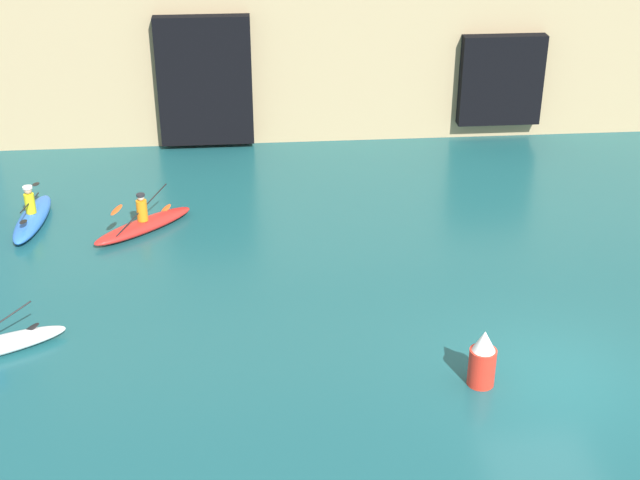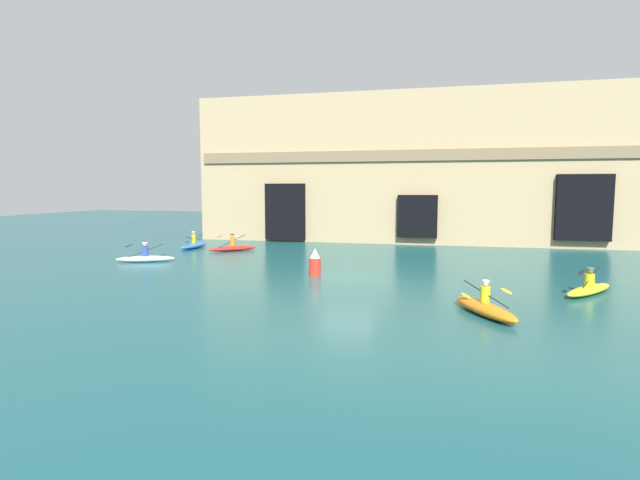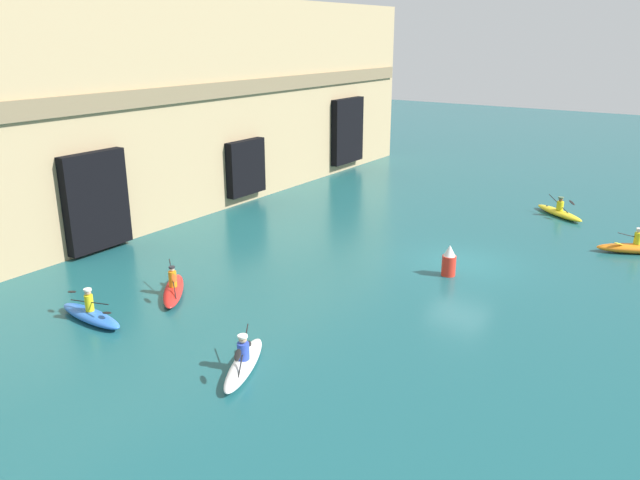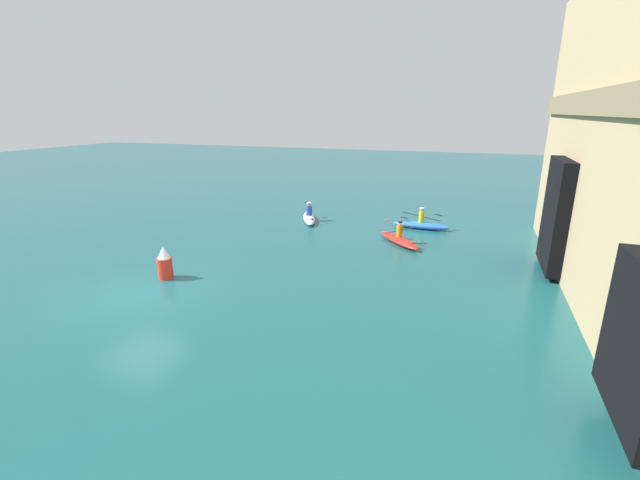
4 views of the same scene
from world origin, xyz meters
name	(u,v)px [view 4 (image 4 of 4)]	position (x,y,z in m)	size (l,w,h in m)	color
ground_plane	(137,294)	(0.00, 0.00, 0.00)	(120.00, 120.00, 0.00)	#195156
kayak_white	(309,217)	(-11.89, 1.93, 0.23)	(3.16, 1.88, 1.11)	white
kayak_blue	(421,225)	(-12.32, 8.36, 0.23)	(0.89, 3.13, 1.18)	blue
kayak_red	(399,239)	(-9.18, 7.69, 0.21)	(2.85, 2.61, 1.13)	red
marker_buoy	(165,264)	(-1.59, -0.03, 0.60)	(0.56, 0.56, 1.28)	red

